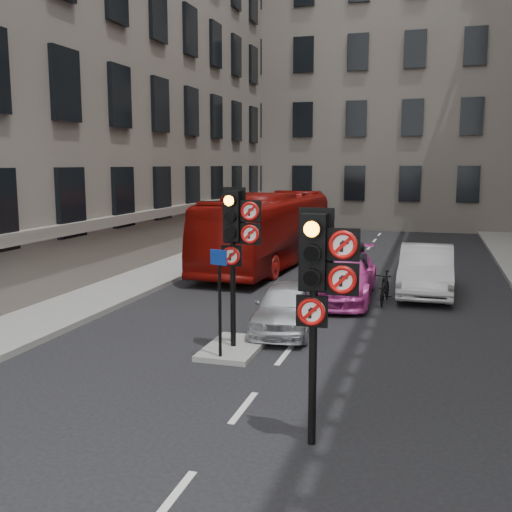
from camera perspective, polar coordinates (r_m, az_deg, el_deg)
The scene contains 13 objects.
ground at distance 9.05m, azimuth -5.24°, elevation -18.94°, with size 120.00×120.00×0.00m, color black.
pavement_left at distance 22.33m, azimuth -11.07°, elevation -2.04°, with size 3.00×50.00×0.16m, color gray.
centre_island at distance 13.76m, azimuth -2.18°, elevation -8.76°, with size 1.20×2.00×0.12m, color gray.
building_far at distance 45.90m, azimuth 13.07°, elevation 15.80°, with size 30.00×14.00×20.00m, color gray.
signal_near at distance 8.71m, azimuth 6.10°, elevation -2.00°, with size 0.91×0.40×3.58m.
signal_far at distance 13.17m, azimuth -1.90°, elevation 2.22°, with size 0.91×0.40×3.58m.
car_silver at distance 15.27m, azimuth 2.88°, elevation -4.84°, with size 1.45×3.60×1.23m, color #B6B9BE.
car_white at distance 20.29m, azimuth 15.90°, elevation -1.28°, with size 1.66×4.76×1.57m, color silver.
car_pink at distance 19.02m, azimuth 7.99°, elevation -1.79°, with size 2.10×5.16×1.50m, color #C83B96.
bus_red at distance 24.75m, azimuth 1.18°, elevation 2.53°, with size 2.55×10.89×3.03m, color maroon.
motorcycle at distance 18.66m, azimuth 12.18°, elevation -2.93°, with size 0.46×1.61×0.97m, color black.
motorcyclist at distance 18.71m, azimuth 9.74°, elevation -1.45°, with size 0.68×0.44×1.86m, color black.
info_sign at distance 12.62m, azimuth -3.51°, elevation -3.07°, with size 0.39×0.17×2.32m.
Camera 1 is at (3.01, -7.43, 4.20)m, focal length 42.00 mm.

